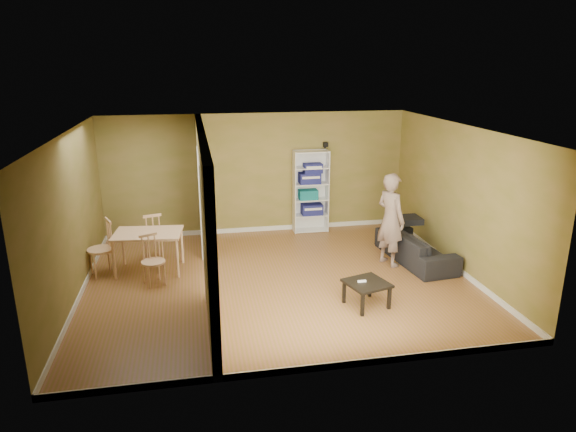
% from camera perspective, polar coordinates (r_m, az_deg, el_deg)
% --- Properties ---
extents(room_shell, '(6.50, 6.50, 6.50)m').
position_cam_1_polar(room_shell, '(8.48, -1.08, 0.83)').
color(room_shell, brown).
rests_on(room_shell, ground).
extents(partition, '(0.22, 5.50, 2.60)m').
position_cam_1_polar(partition, '(8.38, -9.20, 0.40)').
color(partition, '#987D47').
rests_on(partition, ground).
extents(wall_speaker, '(0.10, 0.10, 0.10)m').
position_cam_1_polar(wall_speaker, '(11.24, 4.20, 7.92)').
color(wall_speaker, black).
rests_on(wall_speaker, room_shell).
extents(sofa, '(2.02, 1.03, 0.74)m').
position_cam_1_polar(sofa, '(9.96, 14.03, -2.84)').
color(sofa, black).
rests_on(sofa, ground).
extents(person, '(0.90, 0.81, 2.03)m').
position_cam_1_polar(person, '(9.50, 11.38, 0.47)').
color(person, slate).
rests_on(person, ground).
extents(bookshelf, '(0.76, 0.33, 1.80)m').
position_cam_1_polar(bookshelf, '(11.27, 2.49, 2.79)').
color(bookshelf, white).
rests_on(bookshelf, ground).
extents(paper_box_navy_a, '(0.46, 0.30, 0.23)m').
position_cam_1_polar(paper_box_navy_a, '(11.34, 2.66, 0.77)').
color(paper_box_navy_a, navy).
rests_on(paper_box_navy_a, bookshelf).
extents(paper_box_teal, '(0.41, 0.26, 0.21)m').
position_cam_1_polar(paper_box_teal, '(11.23, 2.25, 2.41)').
color(paper_box_teal, '#1F796D').
rests_on(paper_box_teal, bookshelf).
extents(paper_box_navy_b, '(0.45, 0.30, 0.23)m').
position_cam_1_polar(paper_box_navy_b, '(11.15, 2.41, 4.24)').
color(paper_box_navy_b, '#101255').
rests_on(paper_box_navy_b, bookshelf).
extents(paper_box_navy_c, '(0.39, 0.26, 0.20)m').
position_cam_1_polar(paper_box_navy_c, '(11.13, 2.77, 5.19)').
color(paper_box_navy_c, '#1C1D48').
rests_on(paper_box_navy_c, bookshelf).
extents(coffee_table, '(0.59, 0.59, 0.40)m').
position_cam_1_polar(coffee_table, '(8.03, 8.75, -7.66)').
color(coffee_table, black).
rests_on(coffee_table, ground).
extents(game_controller, '(0.13, 0.04, 0.03)m').
position_cam_1_polar(game_controller, '(7.99, 8.20, -7.18)').
color(game_controller, white).
rests_on(game_controller, coffee_table).
extents(dining_table, '(1.17, 0.78, 0.73)m').
position_cam_1_polar(dining_table, '(9.44, -15.29, -2.22)').
color(dining_table, '#E5A371').
rests_on(dining_table, ground).
extents(chair_left, '(0.60, 0.60, 1.00)m').
position_cam_1_polar(chair_left, '(9.57, -20.13, -3.36)').
color(chair_left, tan).
rests_on(chair_left, ground).
extents(chair_near, '(0.53, 0.53, 0.87)m').
position_cam_1_polar(chair_near, '(8.92, -14.76, -4.81)').
color(chair_near, tan).
rests_on(chair_near, ground).
extents(chair_far, '(0.53, 0.53, 0.94)m').
position_cam_1_polar(chair_far, '(10.04, -14.89, -2.13)').
color(chair_far, tan).
rests_on(chair_far, ground).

